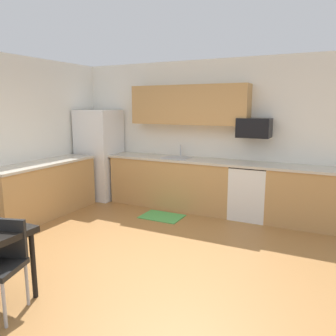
{
  "coord_description": "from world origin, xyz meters",
  "views": [
    {
      "loc": [
        2.11,
        -3.23,
        1.87
      ],
      "look_at": [
        0.0,
        1.0,
        1.0
      ],
      "focal_mm": 35.76,
      "sensor_mm": 36.0,
      "label": 1
    }
  ],
  "objects_px": {
    "refrigerator": "(100,155)",
    "oven_range": "(250,191)",
    "microwave": "(254,128)",
    "chair_near_table": "(1,259)"
  },
  "relations": [
    {
      "from": "refrigerator",
      "to": "oven_range",
      "type": "height_order",
      "value": "refrigerator"
    },
    {
      "from": "refrigerator",
      "to": "microwave",
      "type": "distance_m",
      "value": 3.15
    },
    {
      "from": "refrigerator",
      "to": "microwave",
      "type": "bearing_deg",
      "value": 3.34
    },
    {
      "from": "oven_range",
      "to": "chair_near_table",
      "type": "xyz_separation_m",
      "value": [
        -1.42,
        -3.67,
        0.05
      ]
    },
    {
      "from": "oven_range",
      "to": "microwave",
      "type": "bearing_deg",
      "value": 90.0
    },
    {
      "from": "microwave",
      "to": "chair_near_table",
      "type": "distance_m",
      "value": 4.15
    },
    {
      "from": "microwave",
      "to": "chair_near_table",
      "type": "height_order",
      "value": "microwave"
    },
    {
      "from": "oven_range",
      "to": "microwave",
      "type": "height_order",
      "value": "microwave"
    },
    {
      "from": "oven_range",
      "to": "chair_near_table",
      "type": "height_order",
      "value": "oven_range"
    },
    {
      "from": "oven_range",
      "to": "chair_near_table",
      "type": "bearing_deg",
      "value": -111.18
    }
  ]
}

